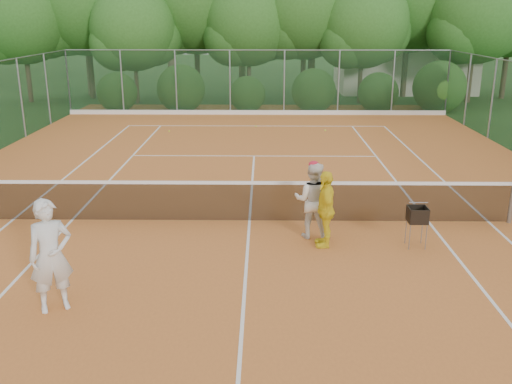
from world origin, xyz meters
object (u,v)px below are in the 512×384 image
player_center_grp (313,200)px  ball_hopper (417,216)px  player_white (51,256)px  player_yellow (326,209)px

player_center_grp → ball_hopper: bearing=-13.9°
player_white → ball_hopper: bearing=-6.2°
player_center_grp → player_yellow: player_center_grp is taller
ball_hopper → player_yellow: bearing=168.8°
player_white → player_center_grp: 5.42m
player_center_grp → ball_hopper: size_ratio=1.97×
player_yellow → player_white: bearing=-59.0°
player_white → player_yellow: player_white is taller
player_center_grp → ball_hopper: 2.14m
player_white → player_center_grp: size_ratio=1.11×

